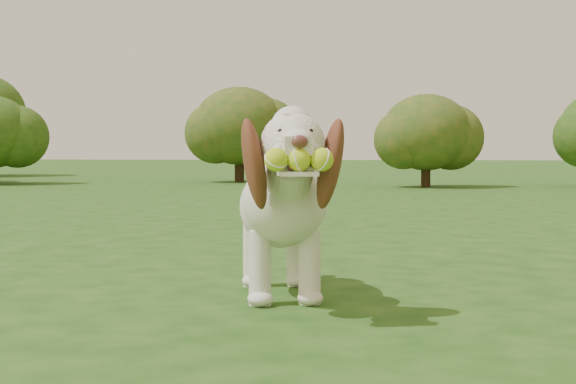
# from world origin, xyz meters

# --- Properties ---
(ground) EXTENTS (80.00, 80.00, 0.00)m
(ground) POSITION_xyz_m (0.00, 0.00, 0.00)
(ground) COLOR #184112
(ground) RESTS_ON ground
(dog) EXTENTS (0.51, 1.03, 0.67)m
(dog) POSITION_xyz_m (0.29, -0.44, 0.36)
(dog) COLOR silver
(dog) RESTS_ON ground
(shrub_c) EXTENTS (1.29, 1.29, 1.34)m
(shrub_c) POSITION_xyz_m (1.06, 8.40, 0.79)
(shrub_c) COLOR #382314
(shrub_c) RESTS_ON ground
(shrub_b) EXTENTS (1.53, 1.53, 1.58)m
(shrub_b) POSITION_xyz_m (-1.97, 9.86, 0.93)
(shrub_b) COLOR #382314
(shrub_b) RESTS_ON ground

